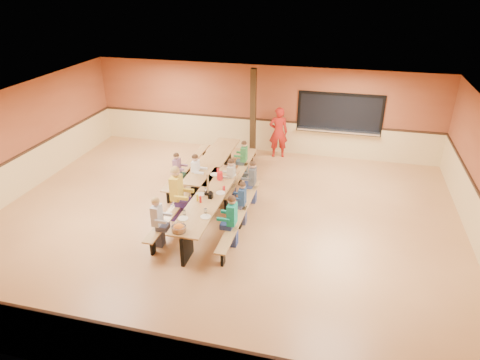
# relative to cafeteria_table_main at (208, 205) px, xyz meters

# --- Properties ---
(ground) EXTENTS (12.00, 12.00, 0.00)m
(ground) POSITION_rel_cafeteria_table_main_xyz_m (0.31, 0.20, -0.53)
(ground) COLOR #A46B3E
(ground) RESTS_ON ground
(room_envelope) EXTENTS (12.04, 10.04, 3.02)m
(room_envelope) POSITION_rel_cafeteria_table_main_xyz_m (0.31, 0.20, 0.16)
(room_envelope) COLOR brown
(room_envelope) RESTS_ON ground
(kitchen_pass_through) EXTENTS (2.78, 0.28, 1.38)m
(kitchen_pass_through) POSITION_rel_cafeteria_table_main_xyz_m (2.91, 5.16, 0.96)
(kitchen_pass_through) COLOR black
(kitchen_pass_through) RESTS_ON ground
(structural_post) EXTENTS (0.18, 0.18, 3.00)m
(structural_post) POSITION_rel_cafeteria_table_main_xyz_m (0.11, 4.60, 0.97)
(structural_post) COLOR black
(structural_post) RESTS_ON ground
(cafeteria_table_main) EXTENTS (1.91, 3.70, 0.74)m
(cafeteria_table_main) POSITION_rel_cafeteria_table_main_xyz_m (0.00, 0.00, 0.00)
(cafeteria_table_main) COLOR #9E733F
(cafeteria_table_main) RESTS_ON ground
(cafeteria_table_second) EXTENTS (1.91, 3.70, 0.74)m
(cafeteria_table_second) POSITION_rel_cafeteria_table_main_xyz_m (-0.59, 2.34, 0.00)
(cafeteria_table_second) COLOR #9E733F
(cafeteria_table_second) RESTS_ON ground
(seated_child_white_left) EXTENTS (0.39, 0.32, 1.24)m
(seated_child_white_left) POSITION_rel_cafeteria_table_main_xyz_m (-0.83, -1.20, 0.10)
(seated_child_white_left) COLOR #BAB9C0
(seated_child_white_left) RESTS_ON ground
(seated_adult_yellow) EXTENTS (0.49, 0.40, 1.47)m
(seated_adult_yellow) POSITION_rel_cafeteria_table_main_xyz_m (-0.83, -0.01, 0.21)
(seated_adult_yellow) COLOR gold
(seated_adult_yellow) RESTS_ON ground
(seated_child_grey_left) EXTENTS (0.37, 0.31, 1.22)m
(seated_child_grey_left) POSITION_rel_cafeteria_table_main_xyz_m (-0.83, 1.42, 0.08)
(seated_child_grey_left) COLOR white
(seated_child_grey_left) RESTS_ON ground
(seated_child_teal_right) EXTENTS (0.40, 0.33, 1.28)m
(seated_child_teal_right) POSITION_rel_cafeteria_table_main_xyz_m (0.83, -0.77, 0.11)
(seated_child_teal_right) COLOR #11886E
(seated_child_teal_right) RESTS_ON ground
(seated_child_navy_right) EXTENTS (0.34, 0.28, 1.15)m
(seated_child_navy_right) POSITION_rel_cafeteria_table_main_xyz_m (0.83, 0.21, 0.05)
(seated_child_navy_right) COLOR navy
(seated_child_navy_right) RESTS_ON ground
(seated_child_char_right) EXTENTS (0.37, 0.30, 1.20)m
(seated_child_char_right) POSITION_rel_cafeteria_table_main_xyz_m (0.83, 1.36, 0.08)
(seated_child_char_right) COLOR #43474C
(seated_child_char_right) RESTS_ON ground
(seated_child_purple_sec) EXTENTS (0.35, 0.28, 1.17)m
(seated_child_purple_sec) POSITION_rel_cafeteria_table_main_xyz_m (-1.42, 1.50, 0.06)
(seated_child_purple_sec) COLOR #835777
(seated_child_purple_sec) RESTS_ON ground
(seated_child_green_sec) EXTENTS (0.36, 0.30, 1.19)m
(seated_child_green_sec) POSITION_rel_cafeteria_table_main_xyz_m (0.23, 2.82, 0.07)
(seated_child_green_sec) COLOR #31793B
(seated_child_green_sec) RESTS_ON ground
(seated_child_tan_sec) EXTENTS (0.38, 0.31, 1.23)m
(seated_child_tan_sec) POSITION_rel_cafeteria_table_main_xyz_m (0.23, 1.33, 0.09)
(seated_child_tan_sec) COLOR #B0A790
(seated_child_tan_sec) RESTS_ON ground
(standing_woman) EXTENTS (0.72, 0.56, 1.75)m
(standing_woman) POSITION_rel_cafeteria_table_main_xyz_m (0.96, 4.75, 0.35)
(standing_woman) COLOR #A41A12
(standing_woman) RESTS_ON ground
(punch_pitcher) EXTENTS (0.16, 0.16, 0.22)m
(punch_pitcher) POSITION_rel_cafeteria_table_main_xyz_m (-0.00, 1.04, 0.32)
(punch_pitcher) COLOR red
(punch_pitcher) RESTS_ON cafeteria_table_main
(chip_bowl) EXTENTS (0.32, 0.32, 0.15)m
(chip_bowl) POSITION_rel_cafeteria_table_main_xyz_m (-0.14, -1.60, 0.29)
(chip_bowl) COLOR orange
(chip_bowl) RESTS_ON cafeteria_table_main
(napkin_dispenser) EXTENTS (0.10, 0.14, 0.13)m
(napkin_dispenser) POSITION_rel_cafeteria_table_main_xyz_m (0.07, -0.01, 0.28)
(napkin_dispenser) COLOR black
(napkin_dispenser) RESTS_ON cafeteria_table_main
(condiment_mustard) EXTENTS (0.06, 0.06, 0.17)m
(condiment_mustard) POSITION_rel_cafeteria_table_main_xyz_m (-0.19, -0.22, 0.30)
(condiment_mustard) COLOR yellow
(condiment_mustard) RESTS_ON cafeteria_table_main
(condiment_ketchup) EXTENTS (0.06, 0.06, 0.17)m
(condiment_ketchup) POSITION_rel_cafeteria_table_main_xyz_m (-0.10, -0.28, 0.30)
(condiment_ketchup) COLOR #B2140F
(condiment_ketchup) RESTS_ON cafeteria_table_main
(table_paddle) EXTENTS (0.16, 0.16, 0.56)m
(table_paddle) POSITION_rel_cafeteria_table_main_xyz_m (-0.05, 0.17, 0.35)
(table_paddle) COLOR black
(table_paddle) RESTS_ON cafeteria_table_main
(place_settings) EXTENTS (0.65, 3.30, 0.11)m
(place_settings) POSITION_rel_cafeteria_table_main_xyz_m (0.00, 0.00, 0.27)
(place_settings) COLOR beige
(place_settings) RESTS_ON cafeteria_table_main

